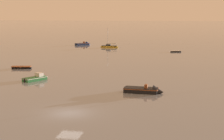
# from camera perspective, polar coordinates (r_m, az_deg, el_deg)

# --- Properties ---
(ground_plane) EXTENTS (800.00, 800.00, 0.00)m
(ground_plane) POSITION_cam_1_polar(r_m,az_deg,el_deg) (39.70, -6.78, -6.79)
(ground_plane) COLOR gray
(motorboat_moored_0) EXTENTS (5.50, 2.23, 1.84)m
(motorboat_moored_0) POSITION_cam_1_polar(r_m,az_deg,el_deg) (49.15, 5.55, -3.34)
(motorboat_moored_0) COLOR black
(motorboat_moored_0) RESTS_ON ground
(motorboat_moored_1) EXTENTS (3.65, 4.66, 1.71)m
(motorboat_moored_1) POSITION_cam_1_polar(r_m,az_deg,el_deg) (59.32, -11.62, -1.31)
(motorboat_moored_1) COLOR #23602D
(motorboat_moored_1) RESTS_ON ground
(rowboat_moored_2) EXTENTS (4.26, 1.98, 0.65)m
(rowboat_moored_2) POSITION_cam_1_polar(r_m,az_deg,el_deg) (71.91, -14.16, 0.37)
(rowboat_moored_2) COLOR black
(rowboat_moored_2) RESTS_ON ground
(motorboat_moored_3) EXTENTS (5.11, 5.03, 1.83)m
(motorboat_moored_3) POSITION_cam_1_polar(r_m,az_deg,el_deg) (119.53, -4.42, 4.10)
(motorboat_moored_3) COLOR navy
(motorboat_moored_3) RESTS_ON ground
(sailboat_moored_0) EXTENTS (5.61, 1.75, 6.29)m
(sailboat_moored_0) POSITION_cam_1_polar(r_m,az_deg,el_deg) (110.60, -0.43, 3.72)
(sailboat_moored_0) COLOR gold
(sailboat_moored_0) RESTS_ON ground
(rowboat_moored_4) EXTENTS (3.32, 1.94, 0.50)m
(rowboat_moored_4) POSITION_cam_1_polar(r_m,az_deg,el_deg) (100.06, 10.09, 2.91)
(rowboat_moored_4) COLOR black
(rowboat_moored_4) RESTS_ON ground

